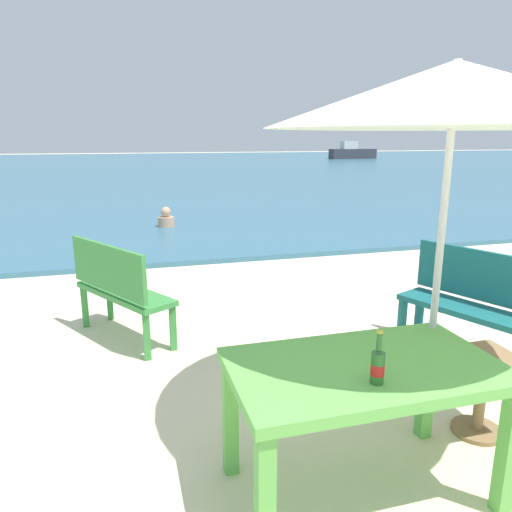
# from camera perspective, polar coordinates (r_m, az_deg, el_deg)

# --- Properties ---
(ground_plane) EXTENTS (120.00, 120.00, 0.00)m
(ground_plane) POSITION_cam_1_polar(r_m,az_deg,el_deg) (3.23, 20.83, -22.98)
(ground_plane) COLOR beige
(sea_water) EXTENTS (120.00, 50.00, 0.08)m
(sea_water) POSITION_cam_1_polar(r_m,az_deg,el_deg) (32.12, -12.91, 10.29)
(sea_water) COLOR #386B84
(sea_water) RESTS_ON ground_plane
(picnic_table_green) EXTENTS (1.40, 0.80, 0.76)m
(picnic_table_green) POSITION_cam_1_polar(r_m,az_deg,el_deg) (2.65, 12.69, -14.48)
(picnic_table_green) COLOR #60B24C
(picnic_table_green) RESTS_ON ground_plane
(beer_bottle_amber) EXTENTS (0.07, 0.07, 0.26)m
(beer_bottle_amber) POSITION_cam_1_polar(r_m,az_deg,el_deg) (2.39, 14.24, -12.40)
(beer_bottle_amber) COLOR #2D662D
(beer_bottle_amber) RESTS_ON picnic_table_green
(patio_umbrella) EXTENTS (2.10, 2.10, 2.30)m
(patio_umbrella) POSITION_cam_1_polar(r_m,az_deg,el_deg) (2.97, 22.50, 17.24)
(patio_umbrella) COLOR silver
(patio_umbrella) RESTS_ON ground_plane
(side_table_wood) EXTENTS (0.44, 0.44, 0.54)m
(side_table_wood) POSITION_cam_1_polar(r_m,az_deg,el_deg) (3.51, 25.25, -13.54)
(side_table_wood) COLOR olive
(side_table_wood) RESTS_ON ground_plane
(bench_teal_center) EXTENTS (0.79, 1.25, 0.95)m
(bench_teal_center) POSITION_cam_1_polar(r_m,az_deg,el_deg) (4.56, 24.39, -4.61)
(bench_teal_center) COLOR #196066
(bench_teal_center) RESTS_ON ground_plane
(bench_green_right) EXTENTS (0.92, 1.21, 0.95)m
(bench_green_right) POSITION_cam_1_polar(r_m,az_deg,el_deg) (4.69, -16.09, -3.40)
(bench_green_right) COLOR #3D8C42
(bench_green_right) RESTS_ON ground_plane
(swimmer_person) EXTENTS (0.34, 0.34, 0.41)m
(swimmer_person) POSITION_cam_1_polar(r_m,az_deg,el_deg) (10.19, -10.63, 4.35)
(swimmer_person) COLOR tan
(swimmer_person) RESTS_ON sea_water
(boat_ferry) EXTENTS (4.00, 1.09, 1.45)m
(boat_ferry) POSITION_cam_1_polar(r_m,az_deg,el_deg) (42.80, 11.33, 11.96)
(boat_ferry) COLOR #38383F
(boat_ferry) RESTS_ON sea_water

